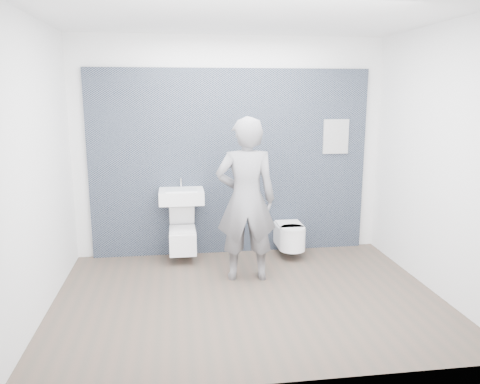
{
  "coord_description": "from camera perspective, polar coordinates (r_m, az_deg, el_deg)",
  "views": [
    {
      "loc": [
        -0.71,
        -4.51,
        2.1
      ],
      "look_at": [
        0.0,
        0.6,
        1.0
      ],
      "focal_mm": 35.0,
      "sensor_mm": 36.0,
      "label": 1
    }
  ],
  "objects": [
    {
      "name": "room_shell",
      "position": [
        4.58,
        1.05,
        7.52
      ],
      "size": [
        4.0,
        4.0,
        4.0
      ],
      "color": "silver",
      "rests_on": "ground"
    },
    {
      "name": "toilet_square",
      "position": [
        5.99,
        -7.01,
        -5.65
      ],
      "size": [
        0.33,
        0.48,
        0.59
      ],
      "color": "white",
      "rests_on": "ground"
    },
    {
      "name": "washbasin",
      "position": [
        5.88,
        -7.15,
        -0.47
      ],
      "size": [
        0.55,
        0.41,
        0.41
      ],
      "color": "white",
      "rests_on": "ground"
    },
    {
      "name": "tile_wall",
      "position": [
        6.38,
        -1.09,
        -7.2
      ],
      "size": [
        3.6,
        0.06,
        2.4
      ],
      "primitive_type": "cube",
      "color": "black",
      "rests_on": "ground"
    },
    {
      "name": "info_placard",
      "position": [
        6.64,
        11.05,
        -6.65
      ],
      "size": [
        0.34,
        0.03,
        0.45
      ],
      "primitive_type": "cube",
      "color": "silver",
      "rests_on": "ground"
    },
    {
      "name": "visitor",
      "position": [
        5.22,
        0.75,
        -0.97
      ],
      "size": [
        0.71,
        0.49,
        1.85
      ],
      "primitive_type": "imported",
      "rotation": [
        0.0,
        0.0,
        3.07
      ],
      "color": "slate",
      "rests_on": "ground"
    },
    {
      "name": "toilet_rounded",
      "position": [
        6.12,
        6.16,
        -5.37
      ],
      "size": [
        0.33,
        0.56,
        0.31
      ],
      "color": "white",
      "rests_on": "ground"
    },
    {
      "name": "ground",
      "position": [
        5.02,
        0.97,
        -12.67
      ],
      "size": [
        4.0,
        4.0,
        0.0
      ],
      "primitive_type": "plane",
      "color": "brown",
      "rests_on": "ground"
    }
  ]
}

